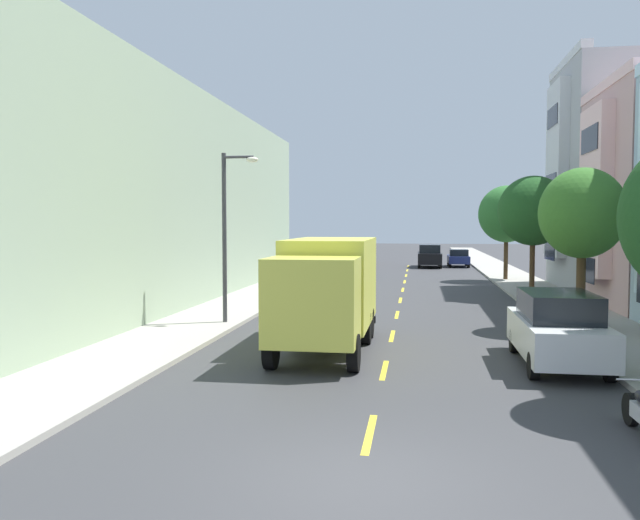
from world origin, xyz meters
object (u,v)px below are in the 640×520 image
object	(u,v)px
parked_pickup_teal	(342,265)
parked_suv_white	(558,328)
parked_wagon_silver	(352,259)
street_tree_second	(582,214)
street_lamp	(229,223)
street_tree_farthest	(507,214)
street_tree_third	(533,211)
parked_hatchback_navy	(458,258)
delivery_box_truck	(328,287)
parked_hatchback_orange	(362,255)
moving_black_sedan	(430,256)

from	to	relation	value
parked_pickup_teal	parked_suv_white	bearing A→B (deg)	-71.84
parked_wagon_silver	street_tree_second	bearing A→B (deg)	-69.48
street_lamp	parked_pickup_teal	size ratio (longest dim) A/B	1.15
street_tree_farthest	parked_suv_white	world-z (taller)	street_tree_farthest
street_tree_third	parked_pickup_teal	bearing A→B (deg)	133.39
parked_suv_white	parked_hatchback_navy	size ratio (longest dim) A/B	1.20
street_tree_second	parked_hatchback_navy	size ratio (longest dim) A/B	1.37
street_lamp	parked_wagon_silver	xyz separation A→B (m)	(1.46, 29.85, -2.91)
street_lamp	parked_wagon_silver	distance (m)	30.02
delivery_box_truck	parked_hatchback_navy	distance (m)	37.98
street_tree_farthest	delivery_box_truck	world-z (taller)	street_tree_farthest
parked_hatchback_orange	moving_black_sedan	world-z (taller)	moving_black_sedan
street_tree_farthest	parked_pickup_teal	bearing A→B (deg)	170.63
moving_black_sedan	parked_pickup_teal	bearing A→B (deg)	-119.45
parked_hatchback_navy	parked_suv_white	bearing A→B (deg)	-89.71
street_tree_third	parked_hatchback_navy	xyz separation A→B (m)	(-2.15, 23.26, -3.57)
parked_hatchback_navy	street_lamp	bearing A→B (deg)	-106.82
delivery_box_truck	parked_wagon_silver	size ratio (longest dim) A/B	1.48
street_tree_farthest	street_lamp	world-z (taller)	street_lamp
street_tree_second	parked_hatchback_navy	distance (m)	33.12
street_tree_third	delivery_box_truck	bearing A→B (deg)	-119.97
parked_suv_white	parked_pickup_teal	world-z (taller)	parked_suv_white
street_lamp	delivery_box_truck	size ratio (longest dim) A/B	0.87
parked_hatchback_navy	street_tree_third	bearing A→B (deg)	-84.72
street_lamp	parked_hatchback_orange	bearing A→B (deg)	87.46
parked_hatchback_orange	parked_pickup_teal	world-z (taller)	parked_pickup_teal
street_lamp	parked_suv_white	distance (m)	11.87
street_tree_third	parked_pickup_teal	size ratio (longest dim) A/B	1.11
street_lamp	moving_black_sedan	distance (m)	33.76
parked_hatchback_navy	parked_pickup_teal	bearing A→B (deg)	-126.01
parked_suv_white	street_tree_second	bearing A→B (deg)	71.56
parked_suv_white	parked_pickup_teal	xyz separation A→B (m)	(-8.82, 26.88, -0.16)
delivery_box_truck	parked_pickup_teal	bearing A→B (deg)	95.74
parked_suv_white	parked_hatchback_navy	xyz separation A→B (m)	(-0.19, 38.75, -0.23)
parked_hatchback_navy	moving_black_sedan	distance (m)	2.63
parked_suv_white	moving_black_sedan	xyz separation A→B (m)	(-2.64, 37.82, 0.00)
street_lamp	parked_hatchback_orange	world-z (taller)	street_lamp
street_tree_second	moving_black_sedan	world-z (taller)	street_tree_second
parked_wagon_silver	parked_hatchback_navy	xyz separation A→B (m)	(8.72, 3.83, -0.05)
street_tree_second	street_lamp	world-z (taller)	street_lamp
parked_hatchback_navy	parked_wagon_silver	bearing A→B (deg)	-156.26
parked_hatchback_orange	parked_pickup_teal	xyz separation A→B (m)	(-0.08, -15.13, 0.07)
parked_pickup_teal	parked_hatchback_navy	world-z (taller)	parked_pickup_teal
parked_pickup_teal	street_tree_third	bearing A→B (deg)	-46.61
parked_hatchback_navy	street_tree_farthest	bearing A→B (deg)	-81.05
street_tree_second	moving_black_sedan	size ratio (longest dim) A/B	1.14
street_tree_third	parked_suv_white	world-z (taller)	street_tree_third
street_tree_third	street_tree_farthest	distance (m)	9.62
parked_pickup_teal	parked_hatchback_navy	xyz separation A→B (m)	(8.62, 11.87, -0.07)
street_lamp	street_tree_farthest	bearing A→B (deg)	58.39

